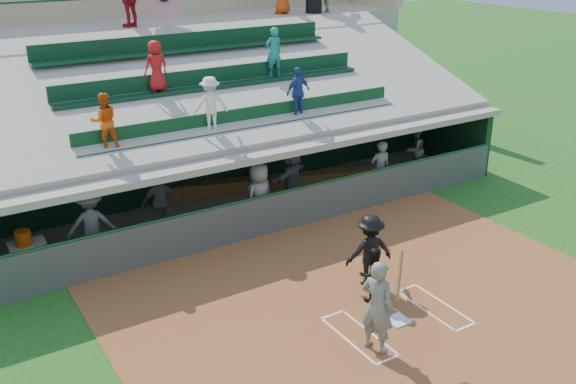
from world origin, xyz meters
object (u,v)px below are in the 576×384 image
batter_at_plate (378,306)px  catcher (373,275)px  water_cooler (23,238)px  trash_bin (314,0)px  white_table (29,257)px  home_plate (398,320)px

batter_at_plate → catcher: batter_at_plate is taller
batter_at_plate → water_cooler: 8.33m
batter_at_plate → trash_bin: size_ratio=2.09×
water_cooler → trash_bin: 14.53m
white_table → catcher: bearing=-39.3°
white_table → batter_at_plate: bearing=-51.4°
white_table → water_cooler: size_ratio=2.26×
water_cooler → trash_bin: size_ratio=0.39×
trash_bin → catcher: bearing=-118.0°
home_plate → water_cooler: bearing=134.9°
catcher → trash_bin: (6.21, 11.67, 4.42)m
water_cooler → white_table: bearing=48.1°
home_plate → catcher: size_ratio=0.34×
home_plate → batter_at_plate: batter_at_plate is taller
white_table → water_cooler: (-0.07, -0.07, 0.54)m
home_plate → batter_at_plate: 1.46m
home_plate → water_cooler: size_ratio=1.18×
home_plate → trash_bin: bearing=63.6°
catcher → batter_at_plate: bearing=74.1°
white_table → water_cooler: water_cooler is taller
batter_at_plate → white_table: (-5.02, 6.68, -0.58)m
home_plate → batter_at_plate: (-1.00, -0.49, 0.94)m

